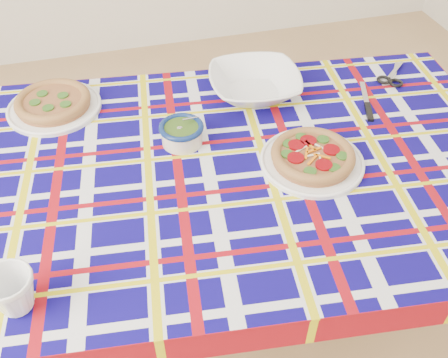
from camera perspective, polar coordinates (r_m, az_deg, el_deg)
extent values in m
plane|color=tan|center=(1.76, -0.95, -16.85)|extent=(4.00, 4.00, 0.00)
cube|color=brown|center=(1.29, 1.42, 1.00)|extent=(1.55, 1.07, 0.04)
cylinder|color=brown|center=(1.87, -21.74, -0.69)|extent=(0.05, 0.05, 0.64)
cylinder|color=brown|center=(1.99, 18.71, 3.31)|extent=(0.05, 0.05, 0.64)
imported|color=white|center=(1.51, 3.52, 10.79)|extent=(0.30, 0.30, 0.07)
imported|color=white|center=(1.04, -23.04, -11.85)|extent=(0.11, 0.11, 0.09)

